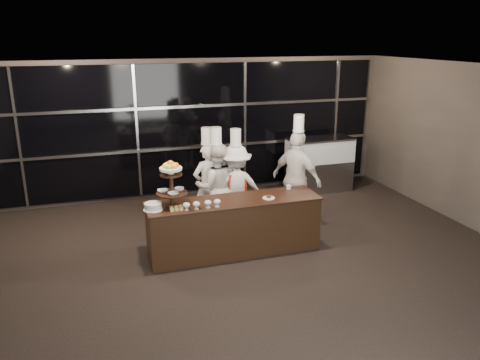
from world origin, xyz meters
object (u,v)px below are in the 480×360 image
object	(u,v)px
layer_cake	(153,207)
chef_a	(208,184)
buffet_counter	(234,226)
chef_b	(217,186)
display_stand	(171,181)
display_case	(319,162)
chef_d	(297,179)
chef_c	(236,187)

from	to	relation	value
layer_cake	chef_a	xyz separation A→B (m)	(1.17, 1.29, -0.15)
buffet_counter	chef_b	world-z (taller)	chef_b
display_stand	layer_cake	distance (m)	0.48
chef_b	display_case	bearing A→B (deg)	27.13
buffet_counter	chef_b	xyz separation A→B (m)	(-0.00, 1.06, 0.36)
chef_d	display_stand	bearing A→B (deg)	-162.90
display_stand	display_case	distance (m)	4.61
chef_c	chef_d	xyz separation A→B (m)	(1.12, -0.22, 0.12)
display_stand	chef_b	bearing A→B (deg)	46.66
display_stand	chef_c	size ratio (longest dim) A/B	0.40
layer_cake	chef_c	world-z (taller)	chef_c
chef_b	chef_d	bearing A→B (deg)	-11.87
display_stand	layer_cake	xyz separation A→B (m)	(-0.30, -0.05, -0.37)
buffet_counter	chef_b	bearing A→B (deg)	90.04
layer_cake	chef_d	distance (m)	2.87
chef_b	chef_c	bearing A→B (deg)	-14.95
layer_cake	display_case	size ratio (longest dim) A/B	0.20
chef_d	layer_cake	bearing A→B (deg)	-163.73
layer_cake	chef_d	bearing A→B (deg)	16.27
chef_c	chef_a	bearing A→B (deg)	149.62
layer_cake	chef_a	world-z (taller)	chef_a
layer_cake	chef_b	world-z (taller)	chef_b
buffet_counter	layer_cake	distance (m)	1.40
layer_cake	chef_a	bearing A→B (deg)	47.78
display_stand	chef_a	xyz separation A→B (m)	(0.87, 1.24, -0.51)
display_case	chef_d	distance (m)	2.23
chef_b	chef_d	distance (m)	1.49
buffet_counter	display_stand	distance (m)	1.33
display_case	chef_b	world-z (taller)	chef_b
buffet_counter	display_case	world-z (taller)	display_case
display_case	chef_d	bearing A→B (deg)	-128.02
buffet_counter	chef_a	world-z (taller)	chef_a
chef_a	chef_b	size ratio (longest dim) A/B	0.98
chef_c	chef_b	bearing A→B (deg)	165.05
display_case	chef_a	xyz separation A→B (m)	(-2.95, -1.26, 0.14)
layer_cake	chef_d	size ratio (longest dim) A/B	0.14
buffet_counter	chef_d	xyz separation A→B (m)	(1.45, 0.75, 0.46)
display_stand	display_case	world-z (taller)	display_stand
buffet_counter	chef_d	world-z (taller)	chef_d
display_stand	chef_d	size ratio (longest dim) A/B	0.35
display_stand	display_case	bearing A→B (deg)	33.25
chef_b	chef_a	bearing A→B (deg)	125.41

